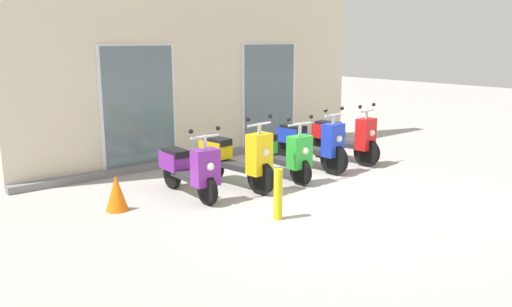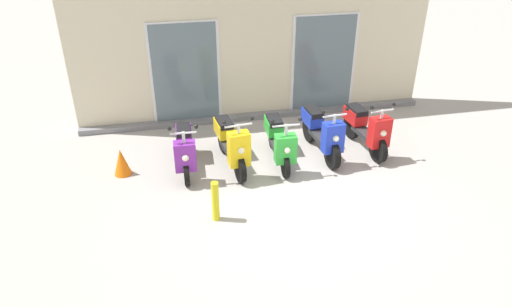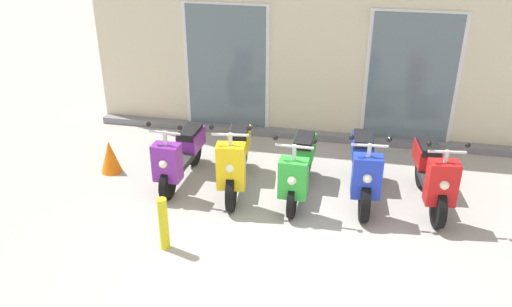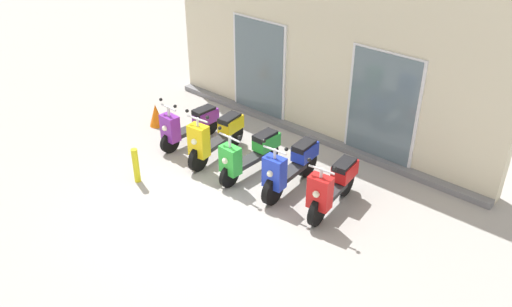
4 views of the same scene
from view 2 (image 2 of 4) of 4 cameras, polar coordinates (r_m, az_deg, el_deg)
name	(u,v)px [view 2 (image 2 of 4)]	position (r m, az deg, el deg)	size (l,w,h in m)	color
ground_plane	(295,194)	(8.28, 4.75, -4.97)	(40.00, 40.00, 0.00)	#A8A39E
storefront_facade	(255,30)	(10.48, -0.15, 14.72)	(7.90, 0.50, 4.12)	beige
scooter_purple	(185,148)	(8.86, -8.61, 0.66)	(0.52, 1.54, 1.14)	black
scooter_yellow	(231,143)	(8.83, -3.01, 1.26)	(0.57, 1.68, 1.24)	black
scooter_green	(279,140)	(9.00, 2.80, 1.67)	(0.57, 1.58, 1.16)	black
scooter_blue	(322,132)	(9.34, 7.94, 2.57)	(0.53, 1.68, 1.20)	black
scooter_red	(366,128)	(9.66, 13.17, 3.04)	(0.55, 1.59, 1.19)	black
traffic_cone	(122,162)	(9.03, -15.96, -0.98)	(0.32, 0.32, 0.52)	orange
curb_bollard	(215,201)	(7.51, -4.93, -5.78)	(0.12, 0.12, 0.70)	yellow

